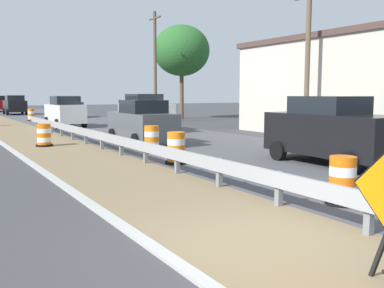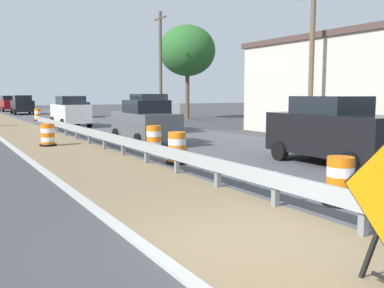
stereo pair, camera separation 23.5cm
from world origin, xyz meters
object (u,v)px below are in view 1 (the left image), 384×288
car_mid_far_lane (332,130)px  car_trailing_far_lane (1,104)px  traffic_barrel_nearest (342,183)px  car_distant_b (142,122)px  traffic_barrel_close (176,149)px  traffic_barrel_farthest (31,116)px  utility_pole_mid (155,66)px  car_lead_far_lane (15,105)px  traffic_barrel_far (44,136)px  car_distant_a (145,113)px  traffic_barrel_mid (152,140)px  car_trailing_near_lane (67,107)px  utility_pole_near (308,61)px  car_lead_near_lane (65,112)px

car_mid_far_lane → car_trailing_far_lane: (-3.27, 48.97, -0.09)m
traffic_barrel_nearest → car_distant_b: car_distant_b is taller
traffic_barrel_close → traffic_barrel_farthest: size_ratio=1.02×
car_distant_b → utility_pole_mid: utility_pole_mid is taller
car_lead_far_lane → traffic_barrel_far: bearing=174.1°
car_lead_far_lane → car_distant_a: 26.13m
traffic_barrel_mid → car_trailing_near_lane: (3.89, 26.07, 0.55)m
car_distant_a → traffic_barrel_close: bearing=-18.8°
traffic_barrel_mid → utility_pole_near: (8.23, 0.06, 3.31)m
traffic_barrel_farthest → utility_pole_near: (8.34, -22.11, 3.32)m
utility_pole_near → car_distant_a: bearing=117.8°
traffic_barrel_far → utility_pole_near: 12.46m
traffic_barrel_farthest → car_distant_b: bearing=-87.3°
traffic_barrel_farthest → utility_pole_mid: size_ratio=0.12×
car_distant_b → traffic_barrel_mid: bearing=164.3°
car_lead_far_lane → car_trailing_far_lane: (-0.22, 9.06, -0.04)m
utility_pole_near → utility_pole_mid: bearing=92.3°
traffic_barrel_far → traffic_barrel_farthest: size_ratio=0.96×
traffic_barrel_mid → traffic_barrel_farthest: 22.17m
traffic_barrel_nearest → car_lead_far_lane: bearing=89.0°
traffic_barrel_farthest → car_distant_a: (3.86, -13.61, 0.66)m
car_distant_a → car_trailing_near_lane: bearing=-178.7°
car_trailing_near_lane → car_distant_a: (-0.14, -17.51, 0.10)m
traffic_barrel_close → car_mid_far_lane: car_mid_far_lane is taller
traffic_barrel_nearest → car_mid_far_lane: (3.78, 3.56, 0.64)m
traffic_barrel_nearest → utility_pole_near: 12.72m
traffic_barrel_close → utility_pole_mid: 19.89m
car_distant_a → car_distant_b: bearing=-24.6°
traffic_barrel_farthest → utility_pole_mid: utility_pole_mid is taller
traffic_barrel_mid → car_mid_far_lane: bearing=-55.7°
traffic_barrel_far → car_trailing_near_lane: (6.95, 21.92, 0.58)m
traffic_barrel_close → utility_pole_mid: (8.13, 17.73, 3.87)m
traffic_barrel_close → traffic_barrel_far: size_ratio=1.06×
traffic_barrel_far → traffic_barrel_farthest: traffic_barrel_farthest is taller
traffic_barrel_nearest → traffic_barrel_mid: bearing=89.3°
utility_pole_near → traffic_barrel_far: bearing=160.1°
traffic_barrel_nearest → car_distant_b: bearing=85.5°
traffic_barrel_close → car_trailing_near_lane: 29.17m
car_lead_near_lane → car_mid_far_lane: (3.11, -19.75, 0.05)m
traffic_barrel_far → traffic_barrel_mid: bearing=-53.6°
traffic_barrel_nearest → car_lead_near_lane: (0.67, 23.31, 0.59)m
traffic_barrel_close → utility_pole_near: bearing=18.0°
car_trailing_near_lane → car_trailing_far_lane: 17.84m
utility_pole_near → car_mid_far_lane: bearing=-129.8°
traffic_barrel_far → car_distant_b: size_ratio=0.23×
traffic_barrel_mid → car_lead_far_lane: size_ratio=0.24×
car_lead_near_lane → car_trailing_far_lane: 29.21m
car_mid_far_lane → car_distant_a: 13.96m
car_distant_a → car_distant_b: 6.66m
traffic_barrel_close → car_trailing_far_lane: size_ratio=0.22×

